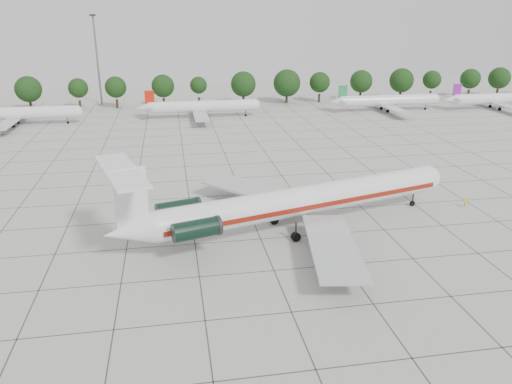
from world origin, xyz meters
TOP-DOWN VIEW (x-y plane):
  - ground at (0.00, 0.00)m, footprint 260.00×260.00m
  - apron_joints at (0.00, 15.00)m, footprint 170.00×170.00m
  - main_airliner at (3.97, -6.29)m, footprint 46.03×35.40m
  - ground_crew at (30.44, -2.53)m, footprint 0.67×0.60m
  - bg_airliner_b at (-46.55, 65.53)m, footprint 28.24×27.20m
  - bg_airliner_c at (-1.76, 67.21)m, footprint 28.24×27.20m
  - bg_airliner_d at (49.64, 67.72)m, footprint 28.24×27.20m
  - bg_airliner_e at (81.96, 65.42)m, footprint 28.24×27.20m
  - tree_line at (-11.68, 85.00)m, footprint 249.86×8.44m
  - floodlight_mast at (-30.00, 92.00)m, footprint 1.60×1.60m

SIDE VIEW (x-z plane):
  - ground at x=0.00m, z-range 0.00..0.00m
  - apron_joints at x=0.00m, z-range 0.00..0.02m
  - ground_crew at x=30.44m, z-range 0.00..1.54m
  - bg_airliner_b at x=-46.55m, z-range -0.79..6.61m
  - bg_airliner_c at x=-1.76m, z-range -0.79..6.61m
  - bg_airliner_d at x=49.64m, z-range -0.79..6.61m
  - bg_airliner_e at x=81.96m, z-range -0.79..6.61m
  - main_airliner at x=3.97m, z-range -1.61..9.36m
  - tree_line at x=-11.68m, z-range 0.87..11.09m
  - floodlight_mast at x=-30.00m, z-range 1.56..27.01m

